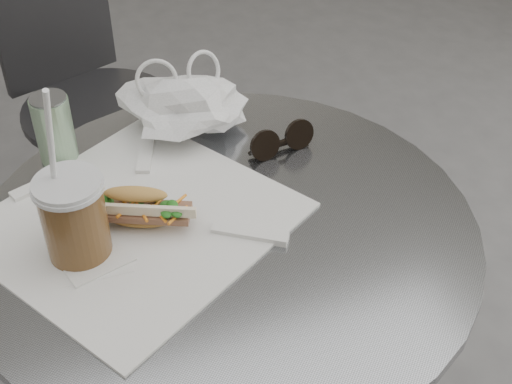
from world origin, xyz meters
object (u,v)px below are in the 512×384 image
object	(u,v)px
drink_can	(54,129)
banh_mi	(138,208)
sunglasses	(281,142)
iced_coffee	(74,217)
cafe_table	(231,341)
chair_far	(99,144)

from	to	relation	value
drink_can	banh_mi	bearing A→B (deg)	-68.53
drink_can	sunglasses	bearing A→B (deg)	-18.40
iced_coffee	drink_can	size ratio (longest dim) A/B	2.38
sunglasses	drink_can	world-z (taller)	drink_can
cafe_table	sunglasses	xyz separation A→B (m)	(0.15, 0.14, 0.30)
banh_mi	iced_coffee	bearing A→B (deg)	-137.53
chair_far	sunglasses	world-z (taller)	sunglasses
banh_mi	drink_can	world-z (taller)	drink_can
cafe_table	iced_coffee	world-z (taller)	iced_coffee
cafe_table	sunglasses	world-z (taller)	sunglasses
banh_mi	iced_coffee	xyz separation A→B (m)	(-0.09, -0.03, 0.03)
chair_far	iced_coffee	size ratio (longest dim) A/B	2.61
cafe_table	chair_far	distance (m)	0.87
banh_mi	drink_can	bearing A→B (deg)	137.01
drink_can	iced_coffee	bearing A→B (deg)	-92.20
iced_coffee	drink_can	xyz separation A→B (m)	(0.01, 0.24, -0.01)
chair_far	iced_coffee	distance (m)	0.98
chair_far	drink_can	distance (m)	0.77
iced_coffee	cafe_table	bearing A→B (deg)	-5.08
banh_mi	chair_far	bearing A→B (deg)	112.29
cafe_table	banh_mi	distance (m)	0.34
chair_far	iced_coffee	xyz separation A→B (m)	(-0.14, -0.84, 0.47)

